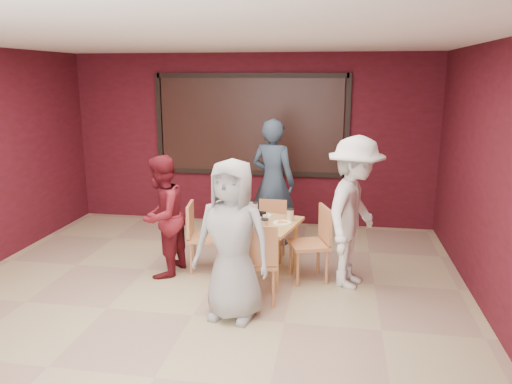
% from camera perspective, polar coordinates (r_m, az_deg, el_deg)
% --- Properties ---
extents(floor, '(7.00, 7.00, 0.00)m').
position_cam_1_polar(floor, '(5.40, -7.22, -13.81)').
color(floor, tan).
rests_on(floor, ground).
extents(window_blinds, '(3.00, 0.02, 1.50)m').
position_cam_1_polar(window_blinds, '(8.21, -0.64, 7.66)').
color(window_blinds, black).
extents(dining_table, '(1.07, 1.07, 0.85)m').
position_cam_1_polar(dining_table, '(6.11, 0.37, -4.16)').
color(dining_table, tan).
rests_on(dining_table, floor).
extents(chair_front, '(0.51, 0.51, 0.92)m').
position_cam_1_polar(chair_front, '(5.41, 0.08, -7.62)').
color(chair_front, '#C47C4C').
rests_on(chair_front, floor).
extents(chair_back, '(0.39, 0.39, 0.79)m').
position_cam_1_polar(chair_back, '(6.79, 1.81, -3.90)').
color(chair_back, '#C47C4C').
rests_on(chair_back, floor).
extents(chair_left, '(0.48, 0.48, 0.88)m').
position_cam_1_polar(chair_left, '(6.38, -6.43, -4.64)').
color(chair_left, '#C47C4C').
rests_on(chair_left, floor).
extents(chair_right, '(0.56, 0.56, 0.91)m').
position_cam_1_polar(chair_right, '(6.08, 6.77, -5.38)').
color(chair_right, '#C47C4C').
rests_on(chair_right, floor).
extents(diner_front, '(0.89, 0.66, 1.66)m').
position_cam_1_polar(diner_front, '(5.03, -2.71, -5.53)').
color(diner_front, '#9D9D9D').
rests_on(diner_front, floor).
extents(diner_back, '(0.78, 0.64, 1.85)m').
position_cam_1_polar(diner_back, '(7.28, 1.95, 1.15)').
color(diner_back, '#2D3E51').
rests_on(diner_back, floor).
extents(diner_left, '(0.67, 0.81, 1.51)m').
position_cam_1_polar(diner_left, '(6.24, -10.73, -2.74)').
color(diner_left, maroon).
rests_on(diner_left, floor).
extents(diner_right, '(1.00, 1.30, 1.78)m').
position_cam_1_polar(diner_right, '(5.89, 11.16, -2.34)').
color(diner_right, white).
rests_on(diner_right, floor).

